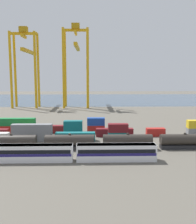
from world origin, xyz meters
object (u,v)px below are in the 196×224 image
object	(u,v)px
shipping_container_21	(57,129)
freight_tank_row	(99,142)
shipping_container_12	(114,132)
gantry_crane_west	(26,60)
passenger_train	(33,152)
gantry_crane_central	(76,57)
shipping_container_14	(196,132)
shipping_container_22	(96,129)
shipping_container_19	(18,129)

from	to	relation	value
shipping_container_21	freight_tank_row	bearing A→B (deg)	-56.55
shipping_container_12	gantry_crane_west	bearing A→B (deg)	119.93
passenger_train	gantry_crane_central	world-z (taller)	gantry_crane_central
shipping_container_12	gantry_crane_central	world-z (taller)	gantry_crane_central
shipping_container_12	shipping_container_14	world-z (taller)	same
gantry_crane_central	shipping_container_12	bearing A→B (deg)	-78.65
passenger_train	freight_tank_row	xyz separation A→B (m)	(15.60, 9.85, -0.08)
gantry_crane_central	gantry_crane_west	bearing A→B (deg)	-179.43
shipping_container_22	passenger_train	bearing A→B (deg)	-116.27
passenger_train	shipping_container_22	bearing A→B (deg)	63.73
freight_tank_row	gantry_crane_west	bearing A→B (deg)	113.24
freight_tank_row	shipping_container_14	distance (m)	36.02
freight_tank_row	gantry_crane_central	size ratio (longest dim) A/B	1.19
shipping_container_22	shipping_container_19	bearing A→B (deg)	180.00
shipping_container_22	gantry_crane_central	bearing A→B (deg)	97.88
shipping_container_12	shipping_container_19	xyz separation A→B (m)	(-32.94, 5.72, 0.00)
gantry_crane_west	gantry_crane_central	world-z (taller)	gantry_crane_central
gantry_crane_central	shipping_container_14	bearing A→B (deg)	-62.33
shipping_container_21	shipping_container_22	distance (m)	13.48
passenger_train	gantry_crane_west	bearing A→B (deg)	103.84
freight_tank_row	shipping_container_12	distance (m)	16.28
shipping_container_19	shipping_container_12	bearing A→B (deg)	-9.84
passenger_train	shipping_container_12	distance (m)	32.88
shipping_container_12	gantry_crane_central	xyz separation A→B (m)	(-16.74, 83.45, 29.58)
shipping_container_19	shipping_container_21	distance (m)	13.48
shipping_container_21	gantry_crane_central	bearing A→B (deg)	88.00
passenger_train	shipping_container_14	bearing A→B (deg)	27.52
shipping_container_19	gantry_crane_central	distance (m)	84.73
shipping_container_12	gantry_crane_central	size ratio (longest dim) A/B	0.24
passenger_train	shipping_container_12	bearing A→B (deg)	49.83
freight_tank_row	shipping_container_12	size ratio (longest dim) A/B	4.96
freight_tank_row	shipping_container_19	size ratio (longest dim) A/B	4.96
passenger_train	freight_tank_row	size ratio (longest dim) A/B	0.96
shipping_container_14	shipping_container_22	size ratio (longest dim) A/B	1.00
freight_tank_row	shipping_container_22	bearing A→B (deg)	91.04
shipping_container_14	shipping_container_21	distance (m)	46.82
freight_tank_row	gantry_crane_west	world-z (taller)	gantry_crane_west
freight_tank_row	shipping_container_19	world-z (taller)	freight_tank_row
freight_tank_row	shipping_container_12	world-z (taller)	freight_tank_row
gantry_crane_west	shipping_container_14	bearing A→B (deg)	-47.99
gantry_crane_central	shipping_container_19	bearing A→B (deg)	-101.77
shipping_container_19	shipping_container_21	xyz separation A→B (m)	(13.48, 0.00, 0.00)
shipping_container_14	gantry_crane_central	size ratio (longest dim) A/B	0.12
shipping_container_21	shipping_container_22	xyz separation A→B (m)	(13.48, 0.00, 0.00)
passenger_train	shipping_container_14	world-z (taller)	passenger_train
passenger_train	gantry_crane_west	size ratio (longest dim) A/B	1.18
gantry_crane_west	gantry_crane_central	distance (m)	31.17
freight_tank_row	gantry_crane_central	bearing A→B (deg)	96.44
shipping_container_19	gantry_crane_central	xyz separation A→B (m)	(16.20, 77.73, 29.58)
gantry_crane_west	freight_tank_row	bearing A→B (deg)	-66.76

